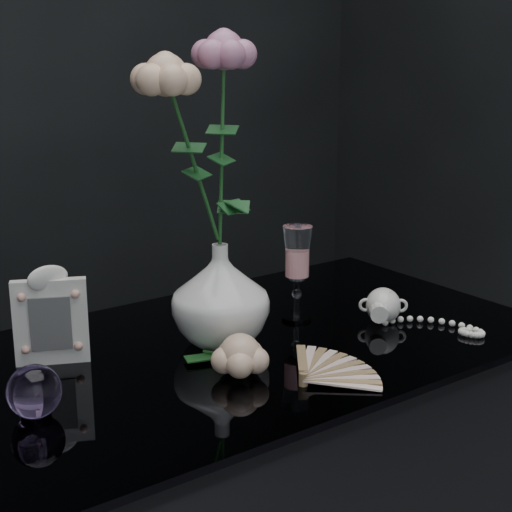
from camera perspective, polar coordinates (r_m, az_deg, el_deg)
vase at (r=1.27m, az=-2.60°, el=-2.81°), size 0.18×0.18×0.17m
wine_glass at (r=1.38m, az=3.00°, el=-1.28°), size 0.06×0.06×0.17m
picture_frame at (r=1.23m, az=-14.73°, el=-4.16°), size 0.14×0.13×0.16m
paperweight at (r=1.08m, az=-15.83°, el=-9.46°), size 0.10×0.10×0.07m
paper_fan at (r=1.14m, az=3.47°, el=-8.83°), size 0.27×0.25×0.02m
loose_rose at (r=1.16m, az=-1.16°, el=-7.20°), size 0.20×0.22×0.06m
pearl_jar at (r=1.40m, az=9.24°, el=-3.45°), size 0.30×0.31×0.06m
roses at (r=1.19m, az=-3.74°, el=9.00°), size 0.21×0.12×0.38m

